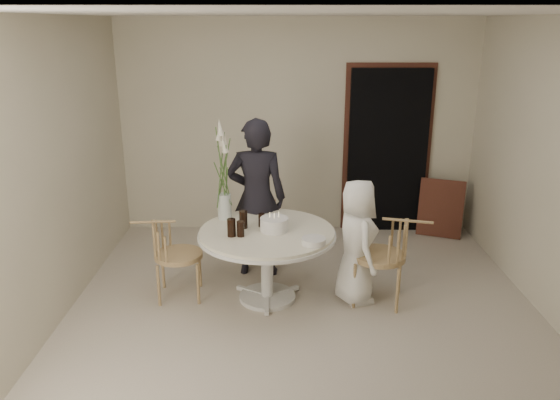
{
  "coord_description": "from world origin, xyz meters",
  "views": [
    {
      "loc": [
        -0.22,
        -4.63,
        2.63
      ],
      "look_at": [
        -0.22,
        0.3,
        1.02
      ],
      "focal_mm": 35.0,
      "sensor_mm": 36.0,
      "label": 1
    }
  ],
  "objects_px": {
    "chair_right": "(393,248)",
    "flower_vase": "(224,178)",
    "birthday_cake": "(274,224)",
    "table": "(267,241)",
    "chair_far": "(258,215)",
    "chair_left": "(166,247)",
    "boy": "(357,242)",
    "girl": "(257,198)"
  },
  "relations": [
    {
      "from": "chair_right",
      "to": "flower_vase",
      "type": "distance_m",
      "value": 1.79
    },
    {
      "from": "birthday_cake",
      "to": "flower_vase",
      "type": "xyz_separation_m",
      "value": [
        -0.51,
        0.34,
        0.36
      ]
    },
    {
      "from": "table",
      "to": "birthday_cake",
      "type": "distance_m",
      "value": 0.19
    },
    {
      "from": "chair_far",
      "to": "chair_left",
      "type": "bearing_deg",
      "value": -143.0
    },
    {
      "from": "chair_left",
      "to": "boy",
      "type": "height_order",
      "value": "boy"
    },
    {
      "from": "chair_far",
      "to": "birthday_cake",
      "type": "height_order",
      "value": "birthday_cake"
    },
    {
      "from": "table",
      "to": "chair_left",
      "type": "distance_m",
      "value": 0.99
    },
    {
      "from": "table",
      "to": "girl",
      "type": "height_order",
      "value": "girl"
    },
    {
      "from": "chair_far",
      "to": "flower_vase",
      "type": "height_order",
      "value": "flower_vase"
    },
    {
      "from": "table",
      "to": "chair_right",
      "type": "distance_m",
      "value": 1.21
    },
    {
      "from": "chair_right",
      "to": "boy",
      "type": "xyz_separation_m",
      "value": [
        -0.34,
        0.05,
        0.05
      ]
    },
    {
      "from": "table",
      "to": "birthday_cake",
      "type": "xyz_separation_m",
      "value": [
        0.07,
        -0.01,
        0.18
      ]
    },
    {
      "from": "chair_left",
      "to": "flower_vase",
      "type": "height_order",
      "value": "flower_vase"
    },
    {
      "from": "chair_far",
      "to": "girl",
      "type": "relative_size",
      "value": 0.46
    },
    {
      "from": "chair_right",
      "to": "birthday_cake",
      "type": "distance_m",
      "value": 1.16
    },
    {
      "from": "table",
      "to": "chair_left",
      "type": "relative_size",
      "value": 1.62
    },
    {
      "from": "chair_left",
      "to": "chair_far",
      "type": "bearing_deg",
      "value": -46.35
    },
    {
      "from": "chair_far",
      "to": "chair_left",
      "type": "height_order",
      "value": "chair_left"
    },
    {
      "from": "chair_left",
      "to": "flower_vase",
      "type": "distance_m",
      "value": 0.88
    },
    {
      "from": "table",
      "to": "chair_left",
      "type": "xyz_separation_m",
      "value": [
        -0.99,
        0.05,
        -0.08
      ]
    },
    {
      "from": "chair_right",
      "to": "chair_far",
      "type": "bearing_deg",
      "value": -115.21
    },
    {
      "from": "boy",
      "to": "birthday_cake",
      "type": "distance_m",
      "value": 0.81
    },
    {
      "from": "flower_vase",
      "to": "chair_far",
      "type": "bearing_deg",
      "value": 66.54
    },
    {
      "from": "girl",
      "to": "flower_vase",
      "type": "distance_m",
      "value": 0.51
    },
    {
      "from": "chair_right",
      "to": "chair_left",
      "type": "bearing_deg",
      "value": -78.64
    },
    {
      "from": "table",
      "to": "flower_vase",
      "type": "relative_size",
      "value": 1.3
    },
    {
      "from": "boy",
      "to": "flower_vase",
      "type": "xyz_separation_m",
      "value": [
        -1.3,
        0.35,
        0.54
      ]
    },
    {
      "from": "table",
      "to": "girl",
      "type": "xyz_separation_m",
      "value": [
        -0.12,
        0.61,
        0.24
      ]
    },
    {
      "from": "table",
      "to": "chair_right",
      "type": "relative_size",
      "value": 1.5
    },
    {
      "from": "flower_vase",
      "to": "chair_left",
      "type": "bearing_deg",
      "value": -152.58
    },
    {
      "from": "girl",
      "to": "chair_right",
      "type": "bearing_deg",
      "value": 154.83
    },
    {
      "from": "chair_far",
      "to": "birthday_cake",
      "type": "relative_size",
      "value": 2.92
    },
    {
      "from": "chair_far",
      "to": "girl",
      "type": "distance_m",
      "value": 0.55
    },
    {
      "from": "girl",
      "to": "table",
      "type": "bearing_deg",
      "value": 103.32
    },
    {
      "from": "birthday_cake",
      "to": "flower_vase",
      "type": "bearing_deg",
      "value": 145.89
    },
    {
      "from": "boy",
      "to": "flower_vase",
      "type": "distance_m",
      "value": 1.45
    },
    {
      "from": "chair_right",
      "to": "flower_vase",
      "type": "height_order",
      "value": "flower_vase"
    },
    {
      "from": "boy",
      "to": "birthday_cake",
      "type": "bearing_deg",
      "value": 76.23
    },
    {
      "from": "chair_left",
      "to": "flower_vase",
      "type": "bearing_deg",
      "value": -67.97
    },
    {
      "from": "chair_far",
      "to": "chair_right",
      "type": "xyz_separation_m",
      "value": [
        1.34,
        -1.11,
        0.06
      ]
    },
    {
      "from": "birthday_cake",
      "to": "flower_vase",
      "type": "relative_size",
      "value": 0.26
    },
    {
      "from": "chair_far",
      "to": "boy",
      "type": "distance_m",
      "value": 1.45
    }
  ]
}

